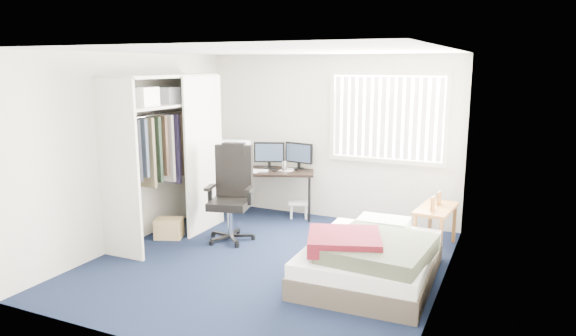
# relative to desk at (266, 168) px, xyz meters

# --- Properties ---
(ground) EXTENTS (4.20, 4.20, 0.00)m
(ground) POSITION_rel_desk_xyz_m (0.92, -1.75, -0.77)
(ground) COLOR black
(ground) RESTS_ON ground
(room_shell) EXTENTS (4.20, 4.20, 4.20)m
(room_shell) POSITION_rel_desk_xyz_m (0.92, -1.75, 0.74)
(room_shell) COLOR silver
(room_shell) RESTS_ON ground
(window_assembly) EXTENTS (1.72, 0.09, 1.32)m
(window_assembly) POSITION_rel_desk_xyz_m (1.82, 0.29, 0.83)
(window_assembly) COLOR white
(window_assembly) RESTS_ON ground
(closet) EXTENTS (0.64, 1.84, 2.22)m
(closet) POSITION_rel_desk_xyz_m (-0.75, -1.49, 0.58)
(closet) COLOR beige
(closet) RESTS_ON ground
(desk) EXTENTS (1.65, 1.20, 1.20)m
(desk) POSITION_rel_desk_xyz_m (0.00, 0.00, 0.00)
(desk) COLOR black
(desk) RESTS_ON ground
(office_chair) EXTENTS (0.74, 0.74, 1.31)m
(office_chair) POSITION_rel_desk_xyz_m (0.07, -1.18, -0.27)
(office_chair) COLOR black
(office_chair) RESTS_ON ground
(footstool) EXTENTS (0.38, 0.35, 0.25)m
(footstool) POSITION_rel_desk_xyz_m (0.52, 0.10, -0.58)
(footstool) COLOR white
(footstool) RESTS_ON ground
(nightstand) EXTENTS (0.48, 0.84, 0.73)m
(nightstand) POSITION_rel_desk_xyz_m (2.67, -0.43, -0.28)
(nightstand) COLOR brown
(nightstand) RESTS_ON ground
(bed) EXTENTS (1.40, 1.83, 0.60)m
(bed) POSITION_rel_desk_xyz_m (2.18, -1.77, -0.51)
(bed) COLOR #443A31
(bed) RESTS_ON ground
(pine_box) EXTENTS (0.43, 0.38, 0.27)m
(pine_box) POSITION_rel_desk_xyz_m (-0.73, -1.52, -0.63)
(pine_box) COLOR tan
(pine_box) RESTS_ON ground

